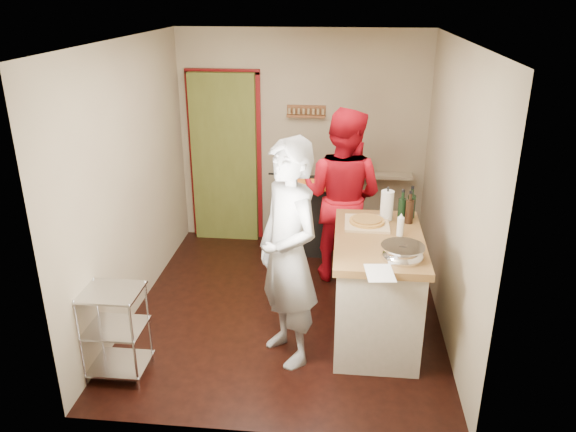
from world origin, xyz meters
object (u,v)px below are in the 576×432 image
object	(u,v)px
stove	(303,214)
person_red	(342,196)
wire_shelving	(115,329)
island	(377,285)
person_stripe	(288,255)

from	to	relation	value
stove	person_red	world-z (taller)	person_red
wire_shelving	stove	bearing A→B (deg)	63.15
wire_shelving	island	world-z (taller)	island
wire_shelving	person_stripe	size ratio (longest dim) A/B	0.41
wire_shelving	person_stripe	world-z (taller)	person_stripe
stove	person_stripe	world-z (taller)	person_stripe
wire_shelving	island	distance (m)	2.28
stove	wire_shelving	size ratio (longest dim) A/B	1.26
stove	island	distance (m)	1.99
stove	wire_shelving	bearing A→B (deg)	-116.85
wire_shelving	person_red	xyz separation A→B (m)	(1.79, 1.94, 0.51)
stove	island	world-z (taller)	island
island	person_stripe	distance (m)	0.97
person_red	wire_shelving	bearing A→B (deg)	69.86
stove	person_red	xyz separation A→B (m)	(0.47, -0.68, 0.50)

